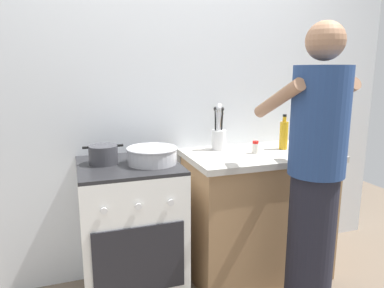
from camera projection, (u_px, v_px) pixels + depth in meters
name	position (u px, v px, depth m)	size (l,w,h in m)	color
back_wall	(195.00, 99.00, 2.57)	(3.20, 0.10, 2.50)	silver
countertop	(257.00, 214.00, 2.52)	(1.00, 0.60, 0.90)	#99724C
stove_range	(131.00, 232.00, 2.23)	(0.60, 0.62, 0.90)	white
pot	(103.00, 155.00, 2.12)	(0.24, 0.17, 0.11)	#38383D
mixing_bowl	(152.00, 155.00, 2.13)	(0.31, 0.31, 0.10)	#B7B7BC
utensil_crock	(219.00, 135.00, 2.50)	(0.10, 0.10, 0.33)	silver
spice_bottle	(255.00, 147.00, 2.40)	(0.04, 0.04, 0.09)	silver
oil_bottle	(284.00, 135.00, 2.51)	(0.06, 0.06, 0.25)	gold
person	(314.00, 181.00, 1.93)	(0.41, 0.50, 1.70)	black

